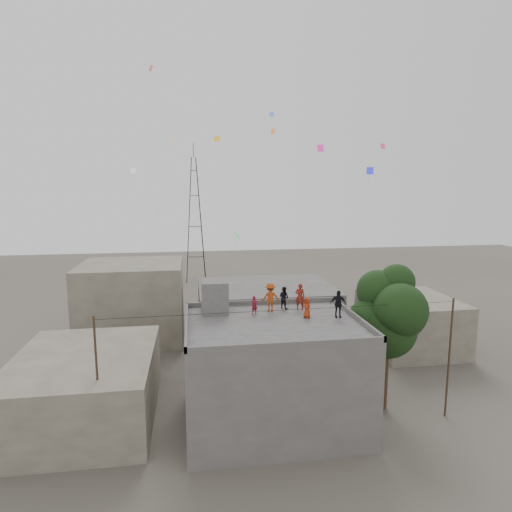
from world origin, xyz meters
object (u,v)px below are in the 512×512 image
at_px(transmission_tower, 195,220).
at_px(person_dark_adult, 338,304).
at_px(tree, 389,314).
at_px(person_red_adult, 300,296).
at_px(stair_head_box, 215,297).

relative_size(transmission_tower, person_dark_adult, 12.17).
xyz_separation_m(tree, person_red_adult, (-5.18, 1.85, 0.83)).
bearing_deg(person_red_adult, person_dark_adult, 146.63).
distance_m(person_red_adult, person_dark_adult, 2.70).
bearing_deg(person_dark_adult, transmission_tower, 110.62).
distance_m(tree, transmission_tower, 41.12).
bearing_deg(person_dark_adult, stair_head_box, 172.55).
height_order(tree, transmission_tower, transmission_tower).
relative_size(stair_head_box, person_dark_adult, 1.22).
bearing_deg(transmission_tower, stair_head_box, -88.77).
bearing_deg(tree, person_red_adult, 160.36).
bearing_deg(stair_head_box, person_red_adult, -1.65).
height_order(stair_head_box, person_red_adult, stair_head_box).
relative_size(tree, person_red_adult, 5.44).
bearing_deg(tree, stair_head_box, 169.26).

